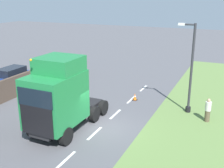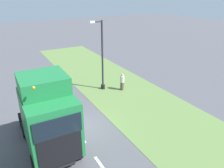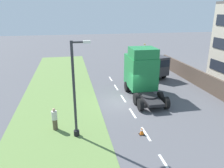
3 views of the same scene
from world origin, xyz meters
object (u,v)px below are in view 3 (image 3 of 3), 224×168
object	(u,v)px
lorry_cab	(141,72)
pedestrian	(55,119)
flatbed_truck	(155,67)
traffic_cone_lead	(142,131)
lamp_post	(76,96)

from	to	relation	value
lorry_cab	pedestrian	size ratio (longest dim) A/B	4.00
lorry_cab	pedestrian	distance (m)	9.78
lorry_cab	flatbed_truck	size ratio (longest dim) A/B	1.15
lorry_cab	flatbed_truck	bearing A→B (deg)	55.56
flatbed_truck	traffic_cone_lead	distance (m)	13.32
lorry_cab	flatbed_truck	distance (m)	5.96
lamp_post	flatbed_truck	bearing A→B (deg)	48.67
flatbed_truck	pedestrian	bearing A→B (deg)	28.27
flatbed_truck	pedestrian	xyz separation A→B (m)	(-11.43, -10.17, -0.67)
pedestrian	flatbed_truck	bearing A→B (deg)	41.66
lorry_cab	traffic_cone_lead	size ratio (longest dim) A/B	11.23
flatbed_truck	lamp_post	xyz separation A→B (m)	(-9.92, -11.28, 1.39)
pedestrian	lorry_cab	bearing A→B (deg)	33.69
lorry_cab	traffic_cone_lead	distance (m)	7.81
lorry_cab	pedestrian	world-z (taller)	lorry_cab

